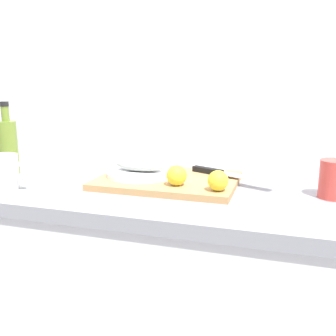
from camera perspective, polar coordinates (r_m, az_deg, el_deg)
The scene contains 12 objects.
back_wall at distance 1.54m, azimuth -5.32°, elevation 13.97°, with size 3.20×0.05×2.50m, color white.
kitchen_counter at distance 1.47m, azimuth -9.76°, elevation -18.95°, with size 2.00×0.60×0.90m.
cutting_board at distance 1.22m, azimuth 0.00°, elevation -1.83°, with size 0.43×0.31×0.02m, color tan.
white_plate at distance 1.24m, azimuth -4.12°, elevation -0.74°, with size 0.22×0.22×0.01m, color white.
fish_fillet at distance 1.24m, azimuth -4.14°, elevation 0.41°, with size 0.16×0.07×0.04m, color #999E99.
chef_knife at distance 1.24m, azimuth 7.93°, elevation -0.75°, with size 0.28×0.14×0.02m.
lemon_0 at distance 1.07m, azimuth 7.40°, elevation -1.87°, with size 0.06×0.06×0.06m, color yellow.
lemon_1 at distance 1.12m, azimuth 1.27°, elevation -1.09°, with size 0.06×0.06×0.06m, color yellow.
olive_oil_bottle at distance 1.44m, azimuth -22.55°, elevation 3.06°, with size 0.06×0.06×0.25m.
coffee_mug_0 at distance 1.25m, azimuth -23.09°, elevation -0.53°, with size 0.13×0.09×0.10m.
coffee_mug_1 at distance 1.15m, azimuth 23.48°, elevation -1.53°, with size 0.12×0.08×0.11m.
coffee_mug_2 at distance 1.70m, azimuth -23.63°, elevation 2.76°, with size 0.11×0.07×0.10m.
Camera 1 is at (0.59, -1.10, 1.22)m, focal length 41.25 mm.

